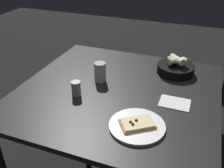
{
  "coord_description": "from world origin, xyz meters",
  "views": [
    {
      "loc": [
        -0.41,
        1.18,
        1.52
      ],
      "look_at": [
        0.04,
        -0.02,
        0.77
      ],
      "focal_mm": 40.44,
      "sensor_mm": 36.0,
      "label": 1
    }
  ],
  "objects_px": {
    "pizza_plate": "(137,125)",
    "pepper_shaker": "(76,89)",
    "dining_table": "(118,98)",
    "bread_basket": "(175,68)",
    "beer_glass": "(100,73)"
  },
  "relations": [
    {
      "from": "beer_glass",
      "to": "pepper_shaker",
      "type": "distance_m",
      "value": 0.21
    },
    {
      "from": "dining_table",
      "to": "bread_basket",
      "type": "xyz_separation_m",
      "value": [
        -0.28,
        -0.33,
        0.09
      ]
    },
    {
      "from": "pizza_plate",
      "to": "pepper_shaker",
      "type": "bearing_deg",
      "value": -20.49
    },
    {
      "from": "dining_table",
      "to": "pizza_plate",
      "type": "bearing_deg",
      "value": 124.41
    },
    {
      "from": "dining_table",
      "to": "pepper_shaker",
      "type": "height_order",
      "value": "pepper_shaker"
    },
    {
      "from": "pizza_plate",
      "to": "beer_glass",
      "type": "height_order",
      "value": "beer_glass"
    },
    {
      "from": "beer_glass",
      "to": "pepper_shaker",
      "type": "bearing_deg",
      "value": 73.59
    },
    {
      "from": "dining_table",
      "to": "beer_glass",
      "type": "xyz_separation_m",
      "value": [
        0.14,
        -0.06,
        0.11
      ]
    },
    {
      "from": "pizza_plate",
      "to": "pepper_shaker",
      "type": "xyz_separation_m",
      "value": [
        0.39,
        -0.15,
        0.03
      ]
    },
    {
      "from": "beer_glass",
      "to": "pepper_shaker",
      "type": "xyz_separation_m",
      "value": [
        0.06,
        0.2,
        -0.02
      ]
    },
    {
      "from": "bread_basket",
      "to": "beer_glass",
      "type": "height_order",
      "value": "beer_glass"
    },
    {
      "from": "bread_basket",
      "to": "beer_glass",
      "type": "distance_m",
      "value": 0.49
    },
    {
      "from": "pizza_plate",
      "to": "bread_basket",
      "type": "distance_m",
      "value": 0.62
    },
    {
      "from": "pizza_plate",
      "to": "pepper_shaker",
      "type": "relative_size",
      "value": 3.09
    },
    {
      "from": "dining_table",
      "to": "bread_basket",
      "type": "relative_size",
      "value": 4.78
    }
  ]
}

